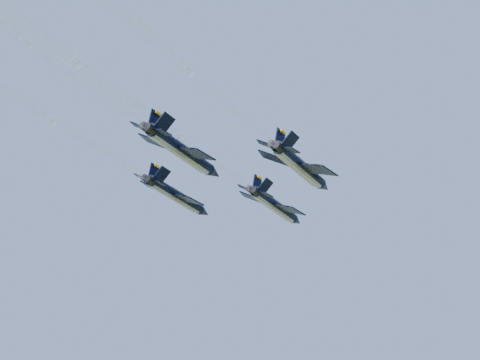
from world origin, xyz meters
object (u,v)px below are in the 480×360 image
(jet_lead, at_px, (276,206))
(jet_left, at_px, (177,196))
(jet_slot, at_px, (183,151))
(jet_right, at_px, (301,167))

(jet_lead, xyz_separation_m, jet_left, (-13.06, -10.04, 0.00))
(jet_left, height_order, jet_slot, same)
(jet_lead, bearing_deg, jet_slot, -86.02)
(jet_right, bearing_deg, jet_lead, 132.05)
(jet_lead, relative_size, jet_right, 1.00)
(jet_left, xyz_separation_m, jet_slot, (8.44, -16.50, 0.00))
(jet_slot, bearing_deg, jet_right, 53.06)
(jet_lead, height_order, jet_right, same)
(jet_left, xyz_separation_m, jet_right, (21.55, -5.80, 0.00))
(jet_left, distance_m, jet_right, 22.32)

